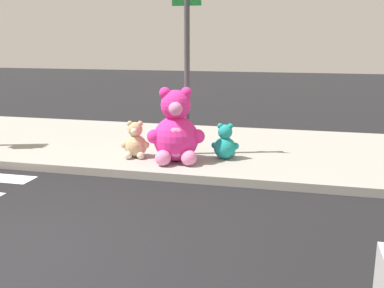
% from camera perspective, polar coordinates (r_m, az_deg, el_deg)
% --- Properties ---
extents(ground_plane, '(60.00, 60.00, 0.00)m').
position_cam_1_polar(ground_plane, '(5.63, -22.68, -13.00)').
color(ground_plane, black).
extents(sidewalk, '(28.00, 4.40, 0.15)m').
position_cam_1_polar(sidewalk, '(10.00, -5.03, -0.20)').
color(sidewalk, '#9E9B93').
rests_on(sidewalk, ground_plane).
extents(sign_pole, '(0.56, 0.11, 3.20)m').
position_cam_1_polar(sign_pole, '(8.69, -0.65, 9.66)').
color(sign_pole, '#4C4C51').
rests_on(sign_pole, sidewalk).
extents(plush_pink_large, '(1.05, 0.99, 1.40)m').
position_cam_1_polar(plush_pink_large, '(8.29, -2.08, 1.52)').
color(plush_pink_large, '#F22D93').
rests_on(plush_pink_large, sidewalk).
extents(plush_teal, '(0.54, 0.47, 0.69)m').
position_cam_1_polar(plush_teal, '(8.57, 4.26, -0.05)').
color(plush_teal, teal).
rests_on(plush_teal, sidewalk).
extents(plush_white, '(0.40, 0.39, 0.55)m').
position_cam_1_polar(plush_white, '(9.61, -2.65, 1.11)').
color(plush_white, white).
rests_on(plush_white, sidewalk).
extents(plush_tan, '(0.54, 0.50, 0.72)m').
position_cam_1_polar(plush_tan, '(8.71, -7.29, 0.16)').
color(plush_tan, tan).
rests_on(plush_tan, sidewalk).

